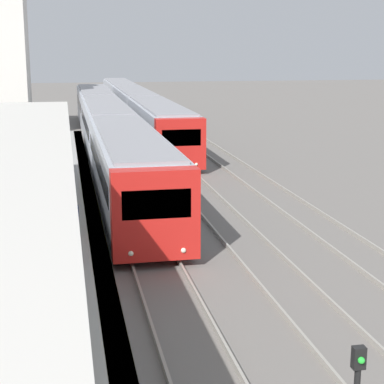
{
  "coord_description": "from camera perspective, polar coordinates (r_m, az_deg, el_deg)",
  "views": [
    {
      "loc": [
        -2.5,
        -3.84,
        6.44
      ],
      "look_at": [
        1.63,
        17.0,
        1.64
      ],
      "focal_mm": 60.0,
      "sensor_mm": 36.0,
      "label": 1
    }
  ],
  "objects": [
    {
      "name": "person_on_platform",
      "position": [
        17.08,
        -10.67,
        -2.82
      ],
      "size": [
        0.4,
        0.4,
        1.66
      ],
      "color": "#2D2D33",
      "rests_on": "station_platform"
    },
    {
      "name": "train_far",
      "position": [
        54.1,
        -5.1,
        7.63
      ],
      "size": [
        2.6,
        43.45,
        3.04
      ],
      "color": "red",
      "rests_on": "ground_plane"
    },
    {
      "name": "train_near",
      "position": [
        40.07,
        -7.6,
        5.85
      ],
      "size": [
        2.62,
        43.68,
        3.11
      ],
      "color": "red",
      "rests_on": "ground_plane"
    }
  ]
}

